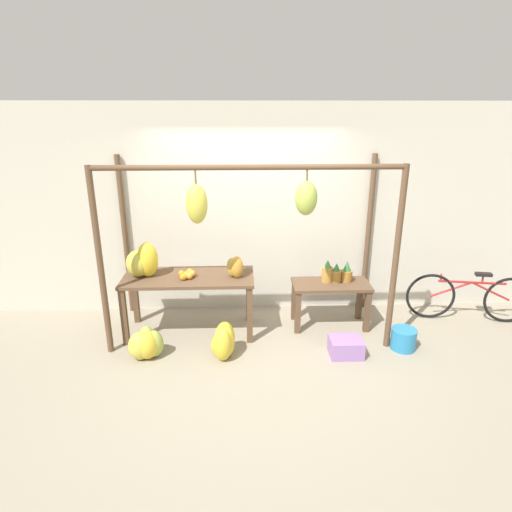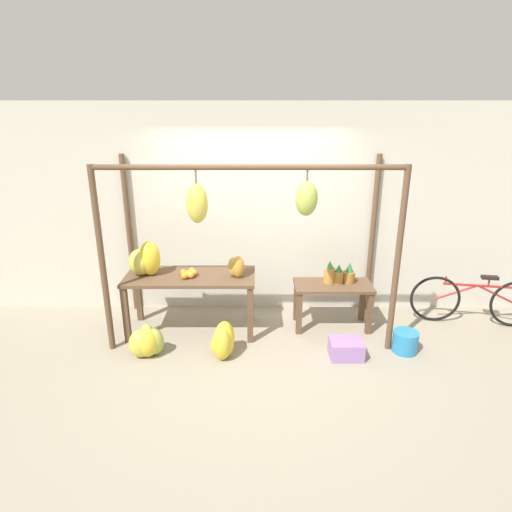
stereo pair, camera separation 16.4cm
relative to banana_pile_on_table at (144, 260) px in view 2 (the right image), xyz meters
The scene contains 14 objects.
ground_plane 1.73m from the banana_pile_on_table, 27.05° to the right, with size 20.00×20.00×0.00m, color gray.
shop_wall_back 1.54m from the banana_pile_on_table, 29.19° to the left, with size 8.00×0.08×2.80m.
stall_awning 1.42m from the banana_pile_on_table, ahead, with size 3.36×1.22×2.16m.
display_table_main 0.62m from the banana_pile_on_table, ahead, with size 1.60×0.68×0.76m.
display_table_side 2.39m from the banana_pile_on_table, ahead, with size 0.98×0.48×0.60m.
banana_pile_on_table is the anchor object (origin of this frame).
orange_pile 0.56m from the banana_pile_on_table, ahead, with size 0.21×0.24×0.09m.
pineapple_cluster 2.43m from the banana_pile_on_table, ahead, with size 0.40×0.15×0.30m.
banana_pile_ground_left 0.99m from the banana_pile_on_table, 80.25° to the right, with size 0.41×0.41×0.38m.
banana_pile_ground_right 1.39m from the banana_pile_on_table, 32.23° to the right, with size 0.33×0.44×0.41m.
fruit_crate_white 2.61m from the banana_pile_on_table, 15.01° to the right, with size 0.37×0.29×0.21m.
blue_bucket 3.25m from the banana_pile_on_table, ahead, with size 0.29×0.29×0.25m.
parked_bicycle 4.27m from the banana_pile_on_table, ahead, with size 1.62×0.30×0.68m.
papaya_pile 1.11m from the banana_pile_on_table, ahead, with size 0.23×0.19×0.28m.
Camera 2 is at (0.07, -4.26, 2.71)m, focal length 30.00 mm.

